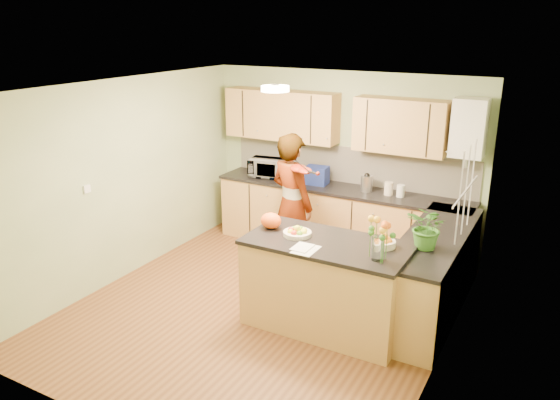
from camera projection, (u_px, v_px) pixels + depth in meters
The scene contains 28 objects.
floor at pixel (263, 308), 6.27m from camera, with size 4.50×4.50×0.00m, color brown.
ceiling at pixel (261, 88), 5.48m from camera, with size 4.00×4.50×0.02m, color silver.
wall_back at pixel (343, 160), 7.75m from camera, with size 4.00×0.02×2.50m, color gray.
wall_front at pixel (105, 292), 4.01m from camera, with size 4.00×0.02×2.50m, color gray.
wall_left at pixel (124, 180), 6.79m from camera, with size 0.02×4.50×2.50m, color gray.
wall_right at pixel (451, 240), 4.96m from camera, with size 0.02×4.50×2.50m, color gray.
back_counter at pixel (339, 219), 7.69m from camera, with size 3.64×0.62×0.94m.
right_counter at pixel (433, 274), 6.05m from camera, with size 0.62×2.24×0.94m.
splashback at pixel (349, 165), 7.70m from camera, with size 3.60×0.02×0.52m, color beige.
upper_cabinets at pixel (328, 119), 7.50m from camera, with size 3.20×0.34×0.70m.
boiler at pixel (469, 128), 6.63m from camera, with size 0.40×0.30×0.86m.
window_right at pixel (467, 191), 5.37m from camera, with size 0.01×1.30×1.05m.
light_switch at pixel (87, 189), 6.27m from camera, with size 0.02×0.09×0.09m, color white.
ceiling_lamp at pixel (275, 89), 5.74m from camera, with size 0.30×0.30×0.07m.
peninsula_island at pixel (326, 284), 5.77m from camera, with size 1.70×0.87×0.98m.
fruit_dish at pixel (297, 232), 5.76m from camera, with size 0.30×0.30×0.11m.
orange_bowl at pixel (384, 241), 5.47m from camera, with size 0.24×0.24×0.14m.
flower_vase at pixel (379, 226), 5.08m from camera, with size 0.28×0.28×0.52m.
orange_bag at pixel (271, 221), 5.95m from camera, with size 0.23×0.20×0.18m, color #FF5815.
papers at pixel (306, 249), 5.41m from camera, with size 0.21×0.29×0.01m, color white.
violinist at pixel (292, 204), 6.92m from camera, with size 0.67×0.44×1.84m, color #DAA885.
violin at pixel (298, 168), 6.47m from camera, with size 0.63×0.25×0.13m, color #4D0C04, non-canonical shape.
microwave at pixel (267, 168), 8.04m from camera, with size 0.49×0.33×0.27m, color white.
blue_box at pixel (317, 175), 7.69m from camera, with size 0.31×0.23×0.25m, color navy.
kettle at pixel (367, 183), 7.36m from camera, with size 0.16×0.16×0.29m.
jar_cream at pixel (389, 189), 7.21m from camera, with size 0.11×0.11×0.18m, color beige.
jar_white at pixel (401, 191), 7.13m from camera, with size 0.10×0.10×0.16m, color white.
potted_plant at pixel (429, 227), 5.46m from camera, with size 0.42×0.36×0.46m, color #3A7828.
Camera 1 is at (2.86, -4.77, 3.15)m, focal length 35.00 mm.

